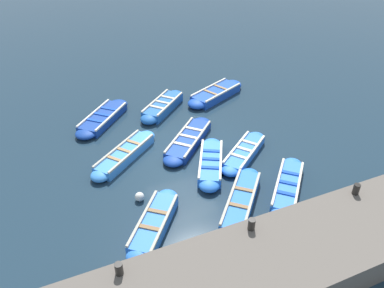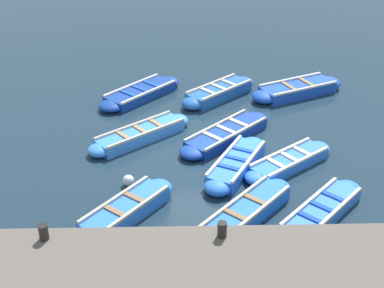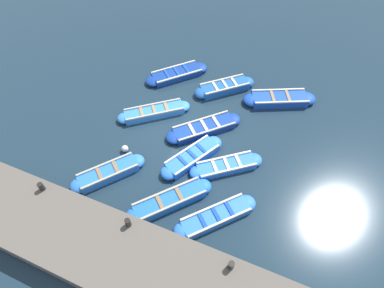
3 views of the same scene
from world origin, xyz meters
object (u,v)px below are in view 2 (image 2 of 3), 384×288
Objects in this scene: boat_far_corner at (289,162)px; buoy_orange_near at (128,181)px; boat_alongside at (236,164)px; boat_outer_left at (297,89)px; buoy_yellow_far at (134,252)px; boat_near_quay at (140,134)px; boat_centre at (125,211)px; bollard_mid_north at (222,229)px; bollard_mid_south at (44,232)px; boat_stern_in at (321,212)px; boat_broadside at (226,134)px; boat_bow_out at (141,93)px; boat_mid_row at (245,214)px; boat_outer_right at (219,92)px.

buoy_orange_near is at bearing 100.64° from boat_far_corner.
boat_alongside is 5.76m from boat_outer_left.
boat_near_quay is at bearing 1.96° from buoy_yellow_far.
boat_centre is 3.04m from bollard_mid_north.
buoy_orange_near is 2.89m from buoy_yellow_far.
boat_near_quay is 6.11m from bollard_mid_south.
boat_stern_in reaches higher than buoy_yellow_far.
boat_outer_left reaches higher than buoy_orange_near.
boat_centre is (-7.19, 5.63, -0.00)m from boat_outer_left.
boat_bow_out reaches higher than boat_broadside.
boat_alongside is at bearing -10.08° from bollard_mid_north.
boat_centre is (-2.24, 4.42, 0.04)m from boat_far_corner.
boat_bow_out is at bearing 0.15° from buoy_orange_near.
bollard_mid_north is (-1.71, 0.71, 0.90)m from boat_mid_row.
boat_stern_in is 0.79× the size of boat_outer_left.
boat_outer_left reaches higher than buoy_yellow_far.
boat_near_quay reaches higher than boat_stern_in.
bollard_mid_north is 1.04× the size of buoy_yellow_far.
boat_mid_row is 3.35m from buoy_orange_near.
boat_outer_left is (7.37, -2.72, 0.00)m from boat_mid_row.
boat_mid_row is 1.07× the size of boat_centre.
buoy_yellow_far is at bearing 106.94° from boat_stern_in.
boat_outer_right is (3.04, -2.63, 0.03)m from boat_near_quay.
boat_mid_row is at bearing -22.52° from bollard_mid_north.
boat_near_quay is 4.97m from boat_mid_row.
boat_broadside is at bearing -24.62° from buoy_yellow_far.
boat_alongside is at bearing -123.35° from boat_near_quay.
bollard_mid_north is at bearing 174.37° from boat_broadside.
buoy_orange_near is at bearing 7.07° from buoy_yellow_far.
boat_centre is (0.11, 4.79, 0.04)m from boat_stern_in.
boat_alongside reaches higher than boat_far_corner.
boat_alongside is 1.07× the size of boat_stern_in.
boat_broadside is 4.79m from boat_centre.
bollard_mid_north is 1.12× the size of buoy_orange_near.
boat_outer_left is at bearing -44.44° from buoy_orange_near.
boat_alongside is 0.98× the size of boat_broadside.
bollard_mid_south reaches higher than boat_near_quay.
bollard_mid_north reaches higher than boat_outer_left.
boat_outer_left is at bearing -20.23° from boat_mid_row.
boat_outer_right is 2.88m from boat_outer_left.
boat_centre reaches higher than boat_alongside.
bollard_mid_north is 4.10m from buoy_orange_near.
boat_mid_row is (-2.28, 0.00, 0.01)m from boat_alongside.
boat_broadside reaches higher than buoy_orange_near.
boat_centre is at bearing 49.36° from bollard_mid_north.
boat_stern_in is at bearing 173.44° from boat_outer_left.
boat_stern_in is 1.88m from boat_mid_row.
boat_near_quay is 6.25m from bollard_mid_north.
boat_far_corner is (-1.69, -4.30, -0.02)m from boat_near_quay.
boat_alongside is at bearing -54.19° from boat_centre.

